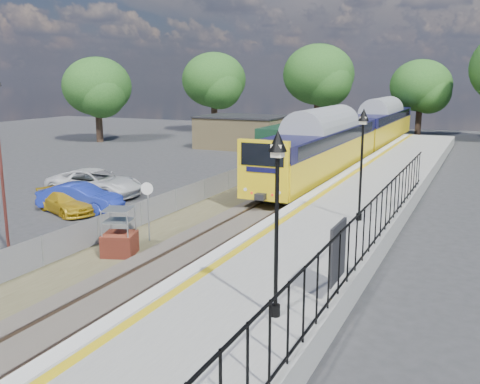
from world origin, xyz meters
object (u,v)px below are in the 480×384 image
Objects in this scene: car_yellow at (65,202)px; train at (358,132)px; victorian_lamp_north at (363,138)px; car_white at (95,183)px; speed_sign at (148,202)px; carpark_lamp at (0,157)px; car_blue at (80,198)px; victorian_lamp_south at (277,181)px; brick_plinth at (119,233)px.

train is at bearing 0.50° from car_yellow.
car_yellow is (-14.50, -1.48, -3.73)m from victorian_lamp_north.
victorian_lamp_north is at bearing -62.88° from car_yellow.
car_yellow is 0.69× the size of car_white.
speed_sign is (-7.80, -3.86, -2.60)m from victorian_lamp_north.
victorian_lamp_north is at bearing 31.17° from carpark_lamp.
train reaches higher than car_blue.
car_blue is at bearing 135.13° from speed_sign.
victorian_lamp_north is (-0.20, 10.00, 0.00)m from victorian_lamp_south.
victorian_lamp_south and victorian_lamp_north have the same top height.
brick_plinth is 0.49× the size of car_yellow.
brick_plinth is 11.26m from car_white.
car_white is (-7.89, 8.04, -0.13)m from brick_plinth.
train is at bearing -28.84° from car_blue.
car_blue is (-2.01, 6.39, -3.03)m from carpark_lamp.
car_blue is at bearing -176.38° from victorian_lamp_north.
car_white is at bearing 39.03° from car_yellow.
car_yellow is (-14.70, 8.52, -3.73)m from victorian_lamp_south.
car_blue is 0.77× the size of car_white.
victorian_lamp_south is 0.11× the size of train.
car_blue is (-14.24, 9.11, -3.59)m from victorian_lamp_south.
train reaches higher than speed_sign.
victorian_lamp_south is 1.81× the size of speed_sign.
victorian_lamp_north is 1.06× the size of car_blue.
victorian_lamp_south is 9.65m from brick_plinth.
car_blue is at bearing -110.29° from train.
victorian_lamp_south is 33.26m from train.
brick_plinth is at bearing 152.25° from victorian_lamp_south.
speed_sign is 7.20m from car_yellow.
speed_sign is (0.00, 1.93, 0.79)m from brick_plinth.
speed_sign is 6.98m from car_blue.
speed_sign is at bearing -95.37° from train.
speed_sign is (-8.00, 6.14, -2.60)m from victorian_lamp_south.
carpark_lamp reaches higher than car_blue.
carpark_lamp is (-12.03, -7.27, -0.55)m from victorian_lamp_north.
car_white is (-15.89, 12.25, -3.52)m from victorian_lamp_south.
car_blue is (-8.74, -23.63, -1.63)m from train.
train is at bearing 103.12° from victorian_lamp_north.
car_white is at bearing 19.19° from car_blue.
victorian_lamp_north is 0.71× the size of carpark_lamp.
car_yellow is at bearing 133.59° from car_blue.
victorian_lamp_north is 16.23m from car_white.
victorian_lamp_north is at bearing 6.98° from speed_sign.
speed_sign is 0.65× the size of car_yellow.
victorian_lamp_north is 0.11× the size of train.
car_yellow is at bearing 141.02° from speed_sign.
train is 6.27× the size of carpark_lamp.
train is 23.03m from car_white.
carpark_lamp is 7.06m from car_yellow.
victorian_lamp_north is 1.81× the size of speed_sign.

